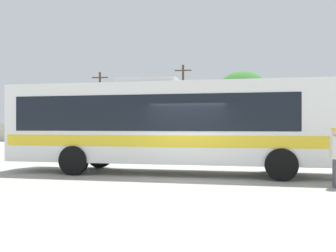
% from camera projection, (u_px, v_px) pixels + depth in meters
% --- Properties ---
extents(ground_plane, '(300.00, 300.00, 0.00)m').
position_uv_depth(ground_plane, '(210.00, 155.00, 22.50)').
color(ground_plane, '#A3A099').
extents(perimeter_wall, '(80.00, 0.30, 1.99)m').
position_uv_depth(perimeter_wall, '(223.00, 133.00, 38.33)').
color(perimeter_wall, '#B2AD9E').
rests_on(perimeter_wall, ground_plane).
extents(coach_bus_white_yellow, '(12.24, 2.91, 3.51)m').
position_uv_depth(coach_bus_white_yellow, '(169.00, 122.00, 14.08)').
color(coach_bus_white_yellow, white).
rests_on(coach_bus_white_yellow, ground_plane).
extents(attendant_by_bus_door, '(0.35, 0.35, 1.70)m').
position_uv_depth(attendant_by_bus_door, '(336.00, 154.00, 10.76)').
color(attendant_by_bus_door, '#4C4C51').
rests_on(attendant_by_bus_door, ground_plane).
extents(parked_car_leftmost_maroon, '(4.27, 2.09, 1.44)m').
position_uv_depth(parked_car_leftmost_maroon, '(109.00, 136.00, 36.50)').
color(parked_car_leftmost_maroon, maroon).
rests_on(parked_car_leftmost_maroon, ground_plane).
extents(parked_car_second_silver, '(4.35, 2.01, 1.42)m').
position_uv_depth(parked_car_second_silver, '(172.00, 136.00, 36.30)').
color(parked_car_second_silver, '#B7BABF').
rests_on(parked_car_second_silver, ground_plane).
extents(parked_car_third_maroon, '(4.58, 2.01, 1.50)m').
position_uv_depth(parked_car_third_maroon, '(228.00, 137.00, 34.26)').
color(parked_car_third_maroon, maroon).
rests_on(parked_car_third_maroon, ground_plane).
extents(parked_car_rightmost_red, '(4.09, 2.10, 1.49)m').
position_uv_depth(parked_car_rightmost_red, '(322.00, 137.00, 33.52)').
color(parked_car_rightmost_red, red).
rests_on(parked_car_rightmost_red, ground_plane).
extents(utility_pole_near, '(1.80, 0.29, 7.79)m').
position_uv_depth(utility_pole_near, '(100.00, 105.00, 42.82)').
color(utility_pole_near, '#4C3823').
rests_on(utility_pole_near, ground_plane).
extents(utility_pole_far, '(1.80, 0.25, 8.34)m').
position_uv_depth(utility_pole_far, '(183.00, 102.00, 41.06)').
color(utility_pole_far, '#4C3823').
rests_on(utility_pole_far, ground_plane).
extents(roadside_tree_left, '(5.36, 5.36, 6.60)m').
position_uv_depth(roadside_tree_left, '(122.00, 105.00, 46.88)').
color(roadside_tree_left, brown).
rests_on(roadside_tree_left, ground_plane).
extents(roadside_tree_midleft, '(4.51, 4.51, 6.23)m').
position_uv_depth(roadside_tree_midleft, '(185.00, 104.00, 44.74)').
color(roadside_tree_midleft, brown).
rests_on(roadside_tree_midleft, ground_plane).
extents(roadside_tree_midright, '(5.74, 5.74, 7.58)m').
position_uv_depth(roadside_tree_midright, '(243.00, 94.00, 40.58)').
color(roadside_tree_midright, brown).
rests_on(roadside_tree_midright, ground_plane).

